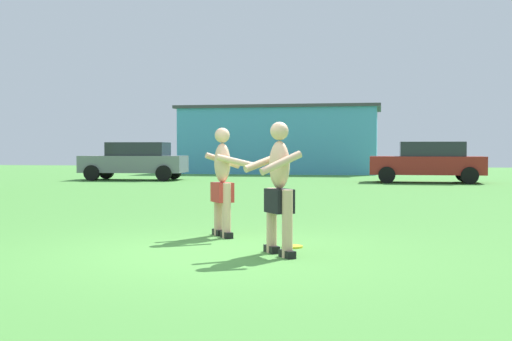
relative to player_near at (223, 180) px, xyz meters
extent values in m
plane|color=#4C8E3D|center=(0.29, -1.55, -0.85)|extent=(80.00, 80.00, 0.00)
cube|color=black|center=(-0.10, 0.13, -0.81)|extent=(0.24, 0.28, 0.09)
cylinder|color=#E0AD89|center=(-0.10, 0.13, -0.45)|extent=(0.13, 0.13, 0.81)
cube|color=black|center=(0.09, -0.14, -0.81)|extent=(0.24, 0.28, 0.09)
cylinder|color=#E0AD89|center=(0.09, -0.14, -0.45)|extent=(0.13, 0.13, 0.81)
cube|color=red|center=(-0.01, 0.00, -0.19)|extent=(0.41, 0.44, 0.29)
ellipsoid|color=#E0AD89|center=(-0.01, 0.00, 0.25)|extent=(0.38, 0.41, 0.59)
cylinder|color=#E0AD89|center=(-0.06, 0.24, 0.28)|extent=(0.52, 0.38, 0.25)
cylinder|color=#E0AD89|center=(0.21, -0.13, 0.28)|extent=(0.54, 0.35, 0.21)
sphere|color=#E0AD89|center=(-0.01, 0.00, 0.66)|extent=(0.22, 0.22, 0.22)
cube|color=black|center=(1.22, -1.71, -0.81)|extent=(0.24, 0.28, 0.09)
cylinder|color=#E0AD89|center=(1.22, -1.71, -0.44)|extent=(0.13, 0.13, 0.82)
cube|color=black|center=(0.97, -1.36, -0.81)|extent=(0.24, 0.28, 0.09)
cylinder|color=#E0AD89|center=(0.97, -1.36, -0.44)|extent=(0.13, 0.13, 0.82)
cube|color=black|center=(1.09, -1.54, -0.18)|extent=(0.42, 0.45, 0.30)
ellipsoid|color=#E0AD89|center=(1.09, -1.54, 0.26)|extent=(0.39, 0.42, 0.59)
cylinder|color=#E0AD89|center=(1.15, -1.79, 0.29)|extent=(0.50, 0.41, 0.29)
cylinder|color=#E0AD89|center=(0.87, -1.40, 0.29)|extent=(0.47, 0.45, 0.26)
sphere|color=#E0AD89|center=(1.09, -1.54, 0.68)|extent=(0.23, 0.23, 0.23)
cylinder|color=yellow|center=(1.17, -0.88, -0.84)|extent=(0.28, 0.28, 0.03)
cube|color=maroon|center=(4.05, 16.69, -0.18)|extent=(4.30, 1.80, 0.70)
cube|color=#282D33|center=(4.25, 16.69, 0.45)|extent=(2.41, 1.58, 0.56)
cylinder|color=black|center=(2.54, 15.79, -0.53)|extent=(0.64, 0.22, 0.64)
cylinder|color=black|center=(2.54, 17.59, -0.53)|extent=(0.64, 0.22, 0.64)
cylinder|color=black|center=(5.55, 15.79, -0.53)|extent=(0.64, 0.22, 0.64)
cylinder|color=black|center=(5.55, 17.59, -0.53)|extent=(0.64, 0.22, 0.64)
cube|color=slate|center=(-7.89, 16.61, -0.18)|extent=(4.43, 2.14, 0.70)
cube|color=#282D33|center=(-7.69, 16.63, 0.45)|extent=(2.53, 1.77, 0.56)
cylinder|color=black|center=(-9.32, 15.59, -0.53)|extent=(0.66, 0.27, 0.64)
cylinder|color=black|center=(-9.46, 17.39, -0.53)|extent=(0.66, 0.27, 0.64)
cylinder|color=black|center=(-6.32, 15.83, -0.53)|extent=(0.66, 0.27, 0.64)
cylinder|color=black|center=(-6.46, 17.63, -0.53)|extent=(0.66, 0.27, 0.64)
cube|color=#4C9ED1|center=(-3.01, 25.96, 0.85)|extent=(10.24, 5.34, 3.41)
cube|color=#3F3F44|center=(-3.01, 25.96, 2.63)|extent=(10.64, 5.55, 0.16)
camera|label=1|loc=(2.32, -9.53, 0.46)|focal=46.10mm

